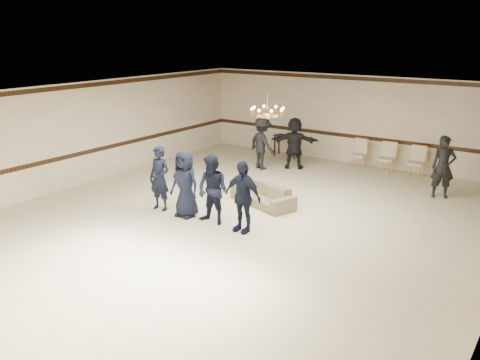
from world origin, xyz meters
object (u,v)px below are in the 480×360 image
at_px(adult_left, 262,143).
at_px(banquet_chair_right, 416,163).
at_px(boy_c, 213,190).
at_px(adult_right, 443,167).
at_px(boy_b, 185,184).
at_px(settee, 263,194).
at_px(banquet_chair_mid, 386,159).
at_px(banquet_chair_left, 358,155).
at_px(adult_mid, 294,143).
at_px(boy_d, 242,197).
at_px(chandelier, 268,104).
at_px(boy_a, 160,178).
at_px(console_table, 287,146).

distance_m(adult_left, banquet_chair_right, 5.19).
bearing_deg(banquet_chair_right, adult_left, -158.72).
xyz_separation_m(boy_c, adult_right, (4.23, 5.43, 0.03)).
distance_m(boy_b, boy_c, 0.90).
bearing_deg(settee, banquet_chair_mid, 89.86).
distance_m(settee, banquet_chair_left, 5.14).
bearing_deg(boy_b, adult_left, 100.31).
bearing_deg(adult_mid, boy_c, 73.63).
relative_size(boy_d, adult_mid, 0.96).
height_order(chandelier, banquet_chair_right, chandelier).
bearing_deg(boy_a, adult_left, 86.59).
bearing_deg(adult_mid, console_table, -76.89).
bearing_deg(settee, boy_a, -117.57).
distance_m(boy_c, settee, 2.05).
bearing_deg(boy_a, banquet_chair_mid, 58.22).
bearing_deg(boy_b, chandelier, 51.30).
distance_m(boy_a, boy_d, 2.70).
relative_size(chandelier, boy_c, 0.53).
xyz_separation_m(banquet_chair_left, banquet_chair_mid, (1.00, 0.00, 0.00)).
bearing_deg(banquet_chair_left, console_table, 178.20).
bearing_deg(settee, adult_right, 60.51).
height_order(settee, banquet_chair_right, banquet_chair_right).
distance_m(boy_b, settee, 2.34).
distance_m(boy_a, adult_left, 5.13).
distance_m(boy_b, boy_d, 1.80).
distance_m(boy_a, settee, 2.89).
relative_size(boy_b, adult_mid, 0.96).
distance_m(boy_a, adult_right, 8.11).
height_order(chandelier, boy_a, chandelier).
xyz_separation_m(boy_b, adult_right, (5.13, 5.43, 0.03)).
bearing_deg(boy_c, boy_b, -179.27).
bearing_deg(adult_right, adult_mid, 151.55).
distance_m(adult_left, console_table, 2.16).
xyz_separation_m(adult_mid, banquet_chair_left, (1.91, 1.19, -0.39)).
bearing_deg(banquet_chair_mid, adult_right, -41.85).
xyz_separation_m(boy_c, boy_d, (0.90, 0.00, 0.00)).
bearing_deg(chandelier, adult_left, 123.89).
height_order(boy_a, settee, boy_a).
relative_size(boy_b, settee, 0.87).
height_order(boy_b, banquet_chair_right, boy_b).
distance_m(boy_d, adult_right, 6.37).
xyz_separation_m(chandelier, banquet_chair_left, (0.53, 5.30, -2.35)).
relative_size(boy_a, banquet_chair_mid, 1.69).
xyz_separation_m(boy_d, banquet_chair_right, (2.14, 7.02, -0.36)).
xyz_separation_m(boy_b, adult_mid, (0.03, 5.83, 0.03)).
xyz_separation_m(chandelier, banquet_chair_right, (2.53, 5.30, -2.35)).
xyz_separation_m(chandelier, console_table, (-2.47, 5.50, -2.46)).
bearing_deg(settee, banquet_chair_left, 100.45).
xyz_separation_m(boy_b, boy_c, (0.90, 0.00, 0.00)).
distance_m(chandelier, boy_a, 3.51).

